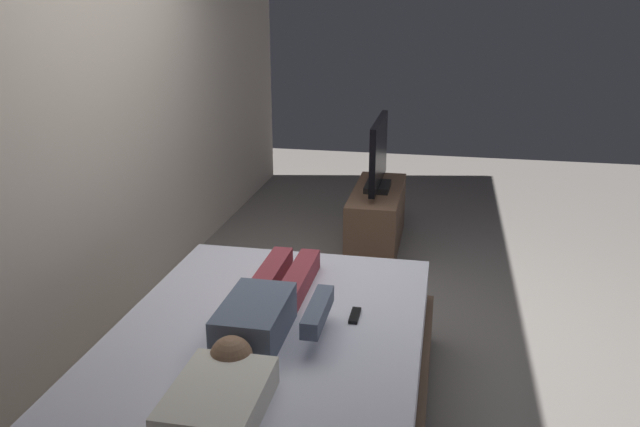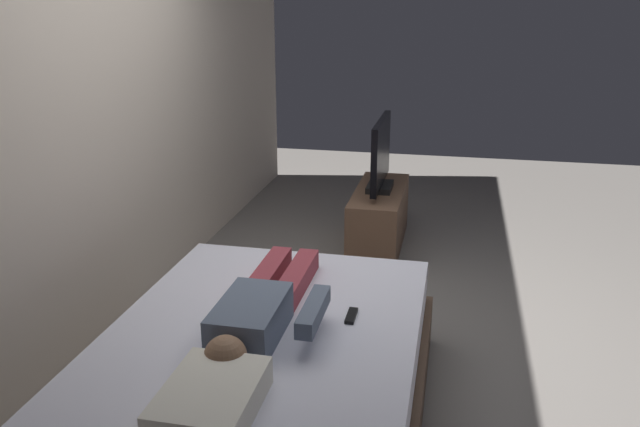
# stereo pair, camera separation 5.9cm
# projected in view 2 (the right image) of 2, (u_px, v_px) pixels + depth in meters

# --- Properties ---
(ground_plane) EXTENTS (10.00, 10.00, 0.00)m
(ground_plane) POSITION_uv_depth(u_px,v_px,m) (355.00, 337.00, 4.00)
(ground_plane) COLOR slate
(back_wall) EXTENTS (6.40, 0.10, 2.80)m
(back_wall) POSITION_uv_depth(u_px,v_px,m) (135.00, 96.00, 4.24)
(back_wall) COLOR beige
(back_wall) RESTS_ON ground
(bed) EXTENTS (1.98, 1.52, 0.54)m
(bed) POSITION_uv_depth(u_px,v_px,m) (266.00, 377.00, 3.11)
(bed) COLOR brown
(bed) RESTS_ON ground
(pillow) EXTENTS (0.48, 0.34, 0.12)m
(pillow) POSITION_uv_depth(u_px,v_px,m) (211.00, 399.00, 2.38)
(pillow) COLOR silver
(pillow) RESTS_ON bed
(person) EXTENTS (1.26, 0.46, 0.18)m
(person) POSITION_uv_depth(u_px,v_px,m) (262.00, 308.00, 3.03)
(person) COLOR slate
(person) RESTS_ON bed
(remote) EXTENTS (0.15, 0.04, 0.02)m
(remote) POSITION_uv_depth(u_px,v_px,m) (351.00, 316.00, 3.11)
(remote) COLOR black
(remote) RESTS_ON bed
(tv_stand) EXTENTS (1.10, 0.40, 0.50)m
(tv_stand) POSITION_uv_depth(u_px,v_px,m) (379.00, 218.00, 5.40)
(tv_stand) COLOR brown
(tv_stand) RESTS_ON ground
(tv) EXTENTS (0.88, 0.20, 0.59)m
(tv) POSITION_uv_depth(u_px,v_px,m) (381.00, 156.00, 5.22)
(tv) COLOR black
(tv) RESTS_ON tv_stand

